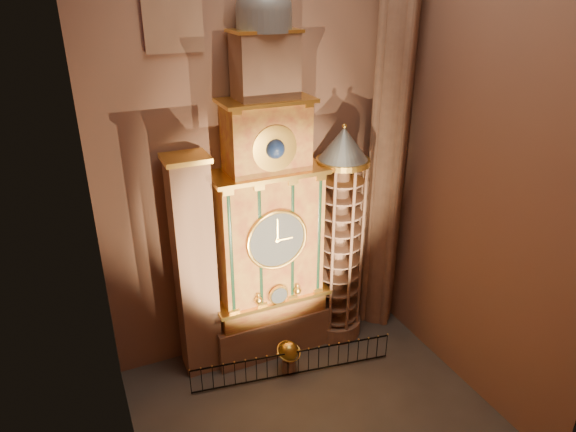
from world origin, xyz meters
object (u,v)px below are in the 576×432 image
portrait_tower (195,269)px  stair_turret (339,239)px  astronomical_clock (268,223)px  celestial_globe (289,355)px  iron_railing (293,363)px

portrait_tower → stair_turret: size_ratio=0.94×
astronomical_clock → celestial_globe: size_ratio=10.32×
celestial_globe → iron_railing: celestial_globe is taller
astronomical_clock → portrait_tower: size_ratio=1.64×
iron_railing → astronomical_clock: bearing=93.1°
astronomical_clock → iron_railing: bearing=-86.9°
celestial_globe → astronomical_clock: bearing=91.6°
portrait_tower → iron_railing: bearing=-34.5°
astronomical_clock → iron_railing: astronomical_clock is taller
astronomical_clock → celestial_globe: (0.06, -2.09, -5.71)m
stair_turret → celestial_globe: size_ratio=6.67×
celestial_globe → portrait_tower: bearing=148.6°
portrait_tower → stair_turret: (6.90, -0.28, 0.12)m
portrait_tower → celestial_globe: (3.46, -2.11, -4.18)m
portrait_tower → iron_railing: size_ratio=1.13×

